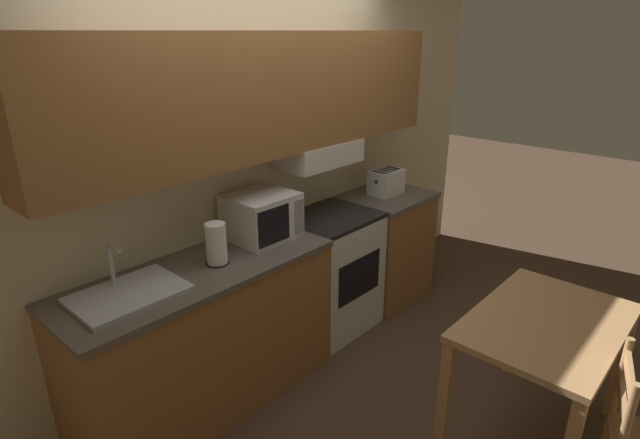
# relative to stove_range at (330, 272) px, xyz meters

# --- Properties ---
(ground_plane) EXTENTS (16.00, 16.00, 0.00)m
(ground_plane) POSITION_rel_stove_range_xyz_m (-0.45, 0.28, -0.45)
(ground_plane) COLOR #4C3828
(wall_back) EXTENTS (5.35, 0.38, 2.55)m
(wall_back) POSITION_rel_stove_range_xyz_m (-0.44, 0.21, 1.07)
(wall_back) COLOR beige
(wall_back) RESTS_ON ground_plane
(lower_counter_main) EXTENTS (1.61, 0.60, 0.91)m
(lower_counter_main) POSITION_rel_stove_range_xyz_m (-1.13, -0.01, 0.00)
(lower_counter_main) COLOR #936033
(lower_counter_main) RESTS_ON ground_plane
(lower_counter_right_stub) EXTENTS (0.70, 0.60, 0.91)m
(lower_counter_right_stub) POSITION_rel_stove_range_xyz_m (0.68, -0.01, 0.00)
(lower_counter_right_stub) COLOR #936033
(lower_counter_right_stub) RESTS_ON ground_plane
(stove_range) EXTENTS (0.65, 0.56, 0.91)m
(stove_range) POSITION_rel_stove_range_xyz_m (0.00, 0.00, 0.00)
(stove_range) COLOR silver
(stove_range) RESTS_ON ground_plane
(microwave) EXTENTS (0.40, 0.37, 0.29)m
(microwave) POSITION_rel_stove_range_xyz_m (-0.59, 0.06, 0.60)
(microwave) COLOR silver
(microwave) RESTS_ON lower_counter_main
(toaster) EXTENTS (0.28, 0.20, 0.20)m
(toaster) POSITION_rel_stove_range_xyz_m (0.69, 0.01, 0.55)
(toaster) COLOR silver
(toaster) RESTS_ON lower_counter_right_stub
(sink_basin) EXTENTS (0.53, 0.38, 0.25)m
(sink_basin) POSITION_rel_stove_range_xyz_m (-1.56, -0.01, 0.47)
(sink_basin) COLOR #B7BABF
(sink_basin) RESTS_ON lower_counter_main
(paper_towel_roll) EXTENTS (0.13, 0.13, 0.24)m
(paper_towel_roll) POSITION_rel_stove_range_xyz_m (-1.02, -0.04, 0.57)
(paper_towel_roll) COLOR black
(paper_towel_roll) RESTS_ON lower_counter_main
(dining_table) EXTENTS (1.01, 0.69, 0.74)m
(dining_table) POSITION_rel_stove_range_xyz_m (-0.08, -1.57, 0.17)
(dining_table) COLOR tan
(dining_table) RESTS_ON ground_plane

